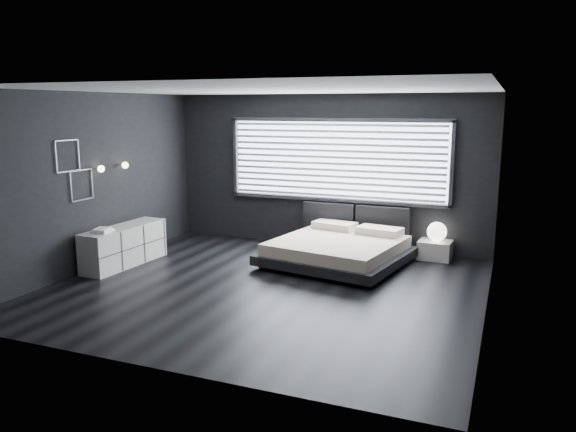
% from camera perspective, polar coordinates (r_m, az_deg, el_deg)
% --- Properties ---
extents(room, '(6.04, 6.00, 2.80)m').
position_cam_1_polar(room, '(7.86, -2.31, 2.48)').
color(room, black).
rests_on(room, ground).
extents(window, '(4.14, 0.09, 1.52)m').
position_cam_1_polar(window, '(10.27, 4.90, 5.65)').
color(window, white).
rests_on(window, ground).
extents(headboard, '(1.96, 0.16, 0.52)m').
position_cam_1_polar(headboard, '(10.26, 6.85, -0.27)').
color(headboard, black).
rests_on(headboard, ground).
extents(sconce_near, '(0.18, 0.11, 0.11)m').
position_cam_1_polar(sconce_near, '(9.42, -18.47, 4.57)').
color(sconce_near, silver).
rests_on(sconce_near, ground).
extents(sconce_far, '(0.18, 0.11, 0.11)m').
position_cam_1_polar(sconce_far, '(9.88, -16.23, 4.98)').
color(sconce_far, silver).
rests_on(sconce_far, ground).
extents(wall_art_upper, '(0.01, 0.48, 0.48)m').
position_cam_1_polar(wall_art_upper, '(9.01, -21.48, 5.71)').
color(wall_art_upper, '#47474C').
rests_on(wall_art_upper, ground).
extents(wall_art_lower, '(0.01, 0.48, 0.48)m').
position_cam_1_polar(wall_art_lower, '(9.24, -20.22, 2.97)').
color(wall_art_lower, '#47474C').
rests_on(wall_art_lower, ground).
extents(bed, '(2.42, 2.34, 0.54)m').
position_cam_1_polar(bed, '(9.32, 5.11, -3.39)').
color(bed, black).
rests_on(bed, ground).
extents(nightstand, '(0.56, 0.47, 0.32)m').
position_cam_1_polar(nightstand, '(9.95, 14.69, -3.35)').
color(nightstand, silver).
rests_on(nightstand, ground).
extents(orb_lamp, '(0.33, 0.33, 0.33)m').
position_cam_1_polar(orb_lamp, '(9.86, 14.89, -1.55)').
color(orb_lamp, white).
rests_on(orb_lamp, nightstand).
extents(dresser, '(0.55, 1.65, 0.65)m').
position_cam_1_polar(dresser, '(9.61, -16.28, -2.91)').
color(dresser, silver).
rests_on(dresser, ground).
extents(book_stack, '(0.29, 0.35, 0.06)m').
position_cam_1_polar(book_stack, '(9.19, -18.35, -1.39)').
color(book_stack, white).
rests_on(book_stack, dresser).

